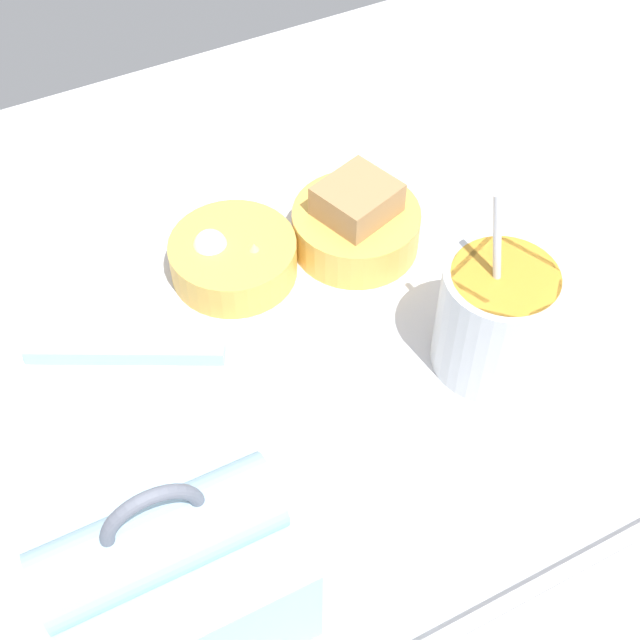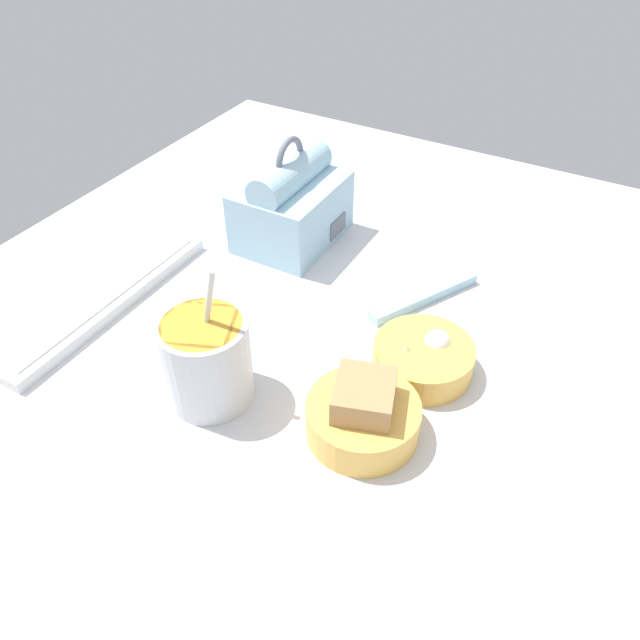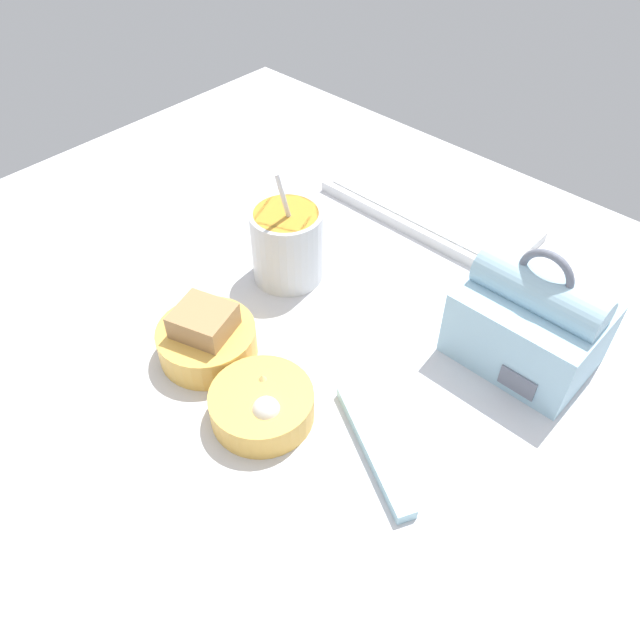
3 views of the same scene
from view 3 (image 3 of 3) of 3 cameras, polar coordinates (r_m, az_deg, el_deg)
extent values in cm
cube|color=silver|center=(89.92, 0.29, -0.86)|extent=(140.00, 110.00, 2.00)
cube|color=silver|center=(110.80, 9.90, 9.87)|extent=(37.25, 14.20, 1.80)
cube|color=white|center=(110.21, 9.97, 10.31)|extent=(34.27, 11.64, 0.30)
cube|color=#9EC6DB|center=(85.86, 18.44, -0.78)|extent=(17.73, 13.64, 10.23)
cylinder|color=#9EC6DB|center=(81.47, 19.49, 2.49)|extent=(16.85, 5.63, 5.63)
cube|color=slate|center=(82.20, 17.58, -5.50)|extent=(4.97, 0.30, 3.07)
torus|color=slate|center=(79.88, 19.92, 3.83)|extent=(7.21, 1.00, 7.21)
cylinder|color=silver|center=(93.70, -3.01, 6.88)|extent=(10.79, 10.79, 11.54)
cylinder|color=gold|center=(90.43, -3.14, 9.60)|extent=(9.50, 9.50, 0.60)
cylinder|color=silver|center=(88.76, -3.05, 10.06)|extent=(0.70, 3.89, 13.04)
cylinder|color=#EAB24C|center=(85.08, -10.25, -1.98)|extent=(13.28, 13.28, 4.59)
cube|color=#A87F51|center=(83.29, -10.47, -0.79)|extent=(9.00, 8.57, 6.42)
cylinder|color=#EAB24C|center=(77.52, -5.33, -7.77)|extent=(12.89, 12.89, 4.11)
ellipsoid|color=white|center=(75.09, -4.93, -8.34)|extent=(3.51, 3.51, 4.13)
cone|color=#F4DB84|center=(78.12, -5.23, -5.85)|extent=(5.83, 5.83, 3.50)
sphere|color=#4C5623|center=(75.80, -7.30, -9.56)|extent=(1.55, 1.55, 1.55)
sphere|color=#4C5623|center=(75.80, -6.60, -9.47)|extent=(1.55, 1.55, 1.55)
sphere|color=#4C5623|center=(76.09, -6.05, -9.09)|extent=(1.55, 1.55, 1.55)
sphere|color=#4C5623|center=(76.58, -5.81, -8.56)|extent=(1.55, 1.55, 1.55)
cube|color=#99C6D6|center=(75.38, 4.96, -11.62)|extent=(17.76, 10.92, 1.60)
camera|label=1|loc=(0.91, 43.71, 38.35)|focal=50.00mm
camera|label=2|loc=(0.94, -47.12, 30.27)|focal=35.00mm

